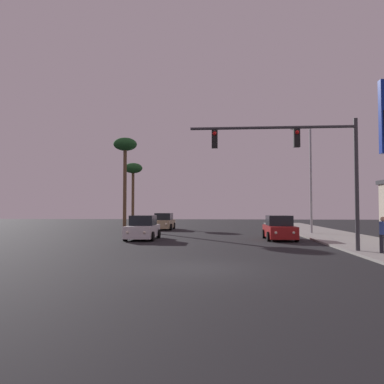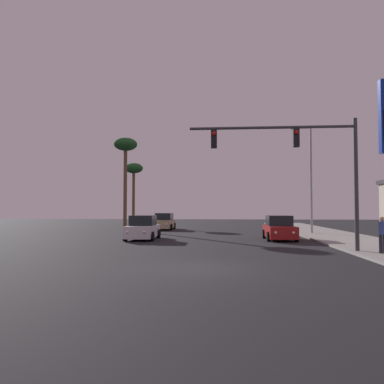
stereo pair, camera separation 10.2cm
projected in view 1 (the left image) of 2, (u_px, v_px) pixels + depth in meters
name	position (u px, v px, depth m)	size (l,w,h in m)	color
ground_plane	(200.00, 269.00, 13.52)	(120.00, 120.00, 0.00)	black
sidewalk_right	(364.00, 243.00, 22.80)	(5.00, 60.00, 0.12)	gray
car_white	(143.00, 229.00, 26.13)	(2.04, 4.31, 1.68)	silver
car_tan	(164.00, 222.00, 38.31)	(2.04, 4.34, 1.68)	tan
car_red	(279.00, 229.00, 25.82)	(2.04, 4.32, 1.68)	maroon
traffic_light_mast	(306.00, 156.00, 18.53)	(8.27, 0.36, 6.50)	#38383D
street_lamp	(309.00, 173.00, 31.47)	(1.74, 0.24, 9.00)	#99999E
pedestrian_on_sidewalk	(383.00, 233.00, 17.23)	(0.34, 0.32, 1.67)	#23232D
palm_tree_far	(133.00, 171.00, 48.46)	(2.40, 2.40, 8.04)	brown
palm_tree_mid	(125.00, 150.00, 38.44)	(2.40, 2.40, 9.43)	brown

